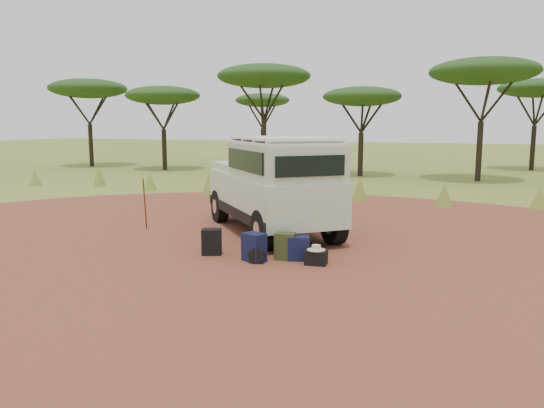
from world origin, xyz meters
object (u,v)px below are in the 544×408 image
(safari_vehicle, at_px, (273,187))
(backpack_olive, at_px, (285,246))
(backpack_black, at_px, (212,242))
(hard_case, at_px, (316,258))
(walking_staff, at_px, (145,204))
(duffel_navy, at_px, (299,248))
(backpack_navy, at_px, (254,247))

(safari_vehicle, distance_m, backpack_olive, 2.90)
(backpack_black, height_order, hard_case, backpack_black)
(walking_staff, distance_m, hard_case, 5.61)
(safari_vehicle, bearing_deg, backpack_olive, -15.45)
(backpack_black, bearing_deg, walking_staff, 126.13)
(backpack_black, distance_m, backpack_olive, 1.65)
(duffel_navy, bearing_deg, hard_case, -45.12)
(backpack_black, relative_size, duffel_navy, 1.13)
(backpack_navy, distance_m, hard_case, 1.31)
(hard_case, bearing_deg, safari_vehicle, 122.40)
(walking_staff, distance_m, backpack_olive, 4.86)
(backpack_olive, height_order, hard_case, backpack_olive)
(walking_staff, bearing_deg, backpack_black, -56.65)
(walking_staff, xyz_separation_m, backpack_olive, (4.58, -1.57, -0.42))
(safari_vehicle, xyz_separation_m, backpack_olive, (1.23, -2.46, -0.93))
(hard_case, bearing_deg, walking_staff, 157.54)
(duffel_navy, relative_size, hard_case, 1.17)
(backpack_navy, height_order, duffel_navy, backpack_navy)
(walking_staff, bearing_deg, backpack_olive, -44.65)
(backpack_olive, relative_size, hard_case, 1.33)
(walking_staff, bearing_deg, hard_case, -43.79)
(walking_staff, relative_size, duffel_navy, 2.83)
(safari_vehicle, bearing_deg, hard_case, -5.23)
(backpack_olive, height_order, duffel_navy, backpack_olive)
(safari_vehicle, bearing_deg, backpack_black, -50.88)
(safari_vehicle, height_order, backpack_black, safari_vehicle)
(safari_vehicle, xyz_separation_m, hard_case, (1.96, -2.62, -1.06))
(backpack_black, height_order, backpack_olive, same)
(backpack_navy, bearing_deg, duffel_navy, 51.05)
(safari_vehicle, distance_m, walking_staff, 3.50)
(backpack_olive, bearing_deg, safari_vehicle, 110.34)
(backpack_navy, xyz_separation_m, backpack_olive, (0.55, 0.36, -0.01))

